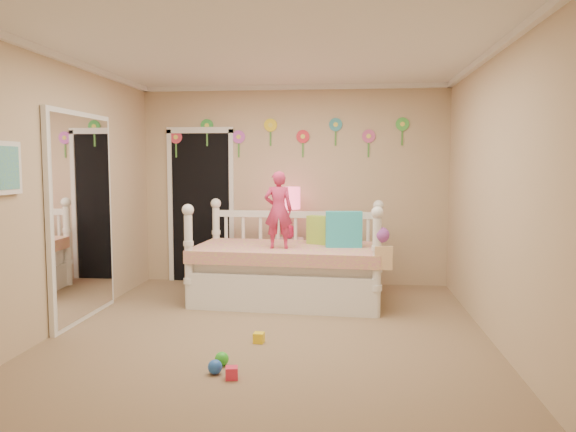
# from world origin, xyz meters

# --- Properties ---
(floor) EXTENTS (4.00, 4.50, 0.01)m
(floor) POSITION_xyz_m (0.00, 0.00, 0.00)
(floor) COLOR #7F684C
(floor) RESTS_ON ground
(ceiling) EXTENTS (4.00, 4.50, 0.01)m
(ceiling) POSITION_xyz_m (0.00, 0.00, 2.60)
(ceiling) COLOR white
(ceiling) RESTS_ON floor
(back_wall) EXTENTS (4.00, 0.01, 2.60)m
(back_wall) POSITION_xyz_m (0.00, 2.25, 1.30)
(back_wall) COLOR tan
(back_wall) RESTS_ON floor
(left_wall) EXTENTS (0.01, 4.50, 2.60)m
(left_wall) POSITION_xyz_m (-2.00, 0.00, 1.30)
(left_wall) COLOR tan
(left_wall) RESTS_ON floor
(right_wall) EXTENTS (0.01, 4.50, 2.60)m
(right_wall) POSITION_xyz_m (2.00, 0.00, 1.30)
(right_wall) COLOR tan
(right_wall) RESTS_ON floor
(crown_molding) EXTENTS (4.00, 4.50, 0.06)m
(crown_molding) POSITION_xyz_m (0.00, 0.00, 2.57)
(crown_molding) COLOR white
(crown_molding) RESTS_ON ceiling
(daybed) EXTENTS (2.22, 1.29, 1.16)m
(daybed) POSITION_xyz_m (0.03, 1.23, 0.58)
(daybed) COLOR white
(daybed) RESTS_ON floor
(pillow_turquoise) EXTENTS (0.41, 0.17, 0.40)m
(pillow_turquoise) POSITION_xyz_m (0.67, 1.20, 0.85)
(pillow_turquoise) COLOR teal
(pillow_turquoise) RESTS_ON daybed
(pillow_lime) EXTENTS (0.37, 0.27, 0.33)m
(pillow_lime) POSITION_xyz_m (0.41, 1.40, 0.81)
(pillow_lime) COLOR #99C63C
(pillow_lime) RESTS_ON daybed
(child) EXTENTS (0.33, 0.23, 0.86)m
(child) POSITION_xyz_m (-0.05, 1.04, 1.08)
(child) COLOR #CC2E5D
(child) RESTS_ON daybed
(nightstand) EXTENTS (0.40, 0.32, 0.64)m
(nightstand) POSITION_xyz_m (-0.04, 1.95, 0.32)
(nightstand) COLOR white
(nightstand) RESTS_ON floor
(table_lamp) EXTENTS (0.30, 0.30, 0.66)m
(table_lamp) POSITION_xyz_m (-0.04, 1.95, 1.07)
(table_lamp) COLOR #CF1B4D
(table_lamp) RESTS_ON nightstand
(closet_doorway) EXTENTS (0.90, 0.04, 2.07)m
(closet_doorway) POSITION_xyz_m (-1.25, 2.23, 1.03)
(closet_doorway) COLOR black
(closet_doorway) RESTS_ON back_wall
(flower_decals) EXTENTS (3.40, 0.02, 0.50)m
(flower_decals) POSITION_xyz_m (-0.09, 2.24, 1.94)
(flower_decals) COLOR #B2668C
(flower_decals) RESTS_ON back_wall
(mirror_closet) EXTENTS (0.07, 1.30, 2.10)m
(mirror_closet) POSITION_xyz_m (-1.96, 0.30, 1.05)
(mirror_closet) COLOR white
(mirror_closet) RESTS_ON left_wall
(wall_picture) EXTENTS (0.05, 0.34, 0.42)m
(wall_picture) POSITION_xyz_m (-1.97, -0.90, 1.55)
(wall_picture) COLOR white
(wall_picture) RESTS_ON left_wall
(hanging_bag) EXTENTS (0.20, 0.16, 0.36)m
(hanging_bag) POSITION_xyz_m (1.06, 0.65, 0.71)
(hanging_bag) COLOR beige
(hanging_bag) RESTS_ON daybed
(toy_scatter) EXTENTS (1.23, 1.50, 0.11)m
(toy_scatter) POSITION_xyz_m (-0.20, -0.65, 0.06)
(toy_scatter) COLOR #996666
(toy_scatter) RESTS_ON floor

